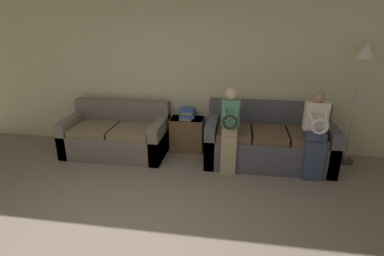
{
  "coord_description": "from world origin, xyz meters",
  "views": [
    {
      "loc": [
        1.12,
        -2.05,
        2.18
      ],
      "look_at": [
        0.51,
        1.77,
        0.77
      ],
      "focal_mm": 28.0,
      "sensor_mm": 36.0,
      "label": 1
    }
  ],
  "objects_px": {
    "child_left_seated": "(230,126)",
    "couch_main": "(268,142)",
    "couch_side": "(117,135)",
    "side_shelf": "(187,134)",
    "child_right_seated": "(315,132)",
    "floor_lamp": "(363,66)",
    "book_stack": "(187,114)"
  },
  "relations": [
    {
      "from": "couch_main",
      "to": "couch_side",
      "type": "relative_size",
      "value": 1.15
    },
    {
      "from": "side_shelf",
      "to": "couch_side",
      "type": "bearing_deg",
      "value": -166.97
    },
    {
      "from": "side_shelf",
      "to": "book_stack",
      "type": "relative_size",
      "value": 1.8
    },
    {
      "from": "couch_side",
      "to": "child_left_seated",
      "type": "bearing_deg",
      "value": -10.5
    },
    {
      "from": "child_left_seated",
      "to": "book_stack",
      "type": "bearing_deg",
      "value": 139.64
    },
    {
      "from": "couch_main",
      "to": "floor_lamp",
      "type": "height_order",
      "value": "floor_lamp"
    },
    {
      "from": "child_right_seated",
      "to": "floor_lamp",
      "type": "bearing_deg",
      "value": 40.63
    },
    {
      "from": "side_shelf",
      "to": "couch_main",
      "type": "bearing_deg",
      "value": -10.13
    },
    {
      "from": "couch_side",
      "to": "child_right_seated",
      "type": "bearing_deg",
      "value": -6.59
    },
    {
      "from": "couch_side",
      "to": "side_shelf",
      "type": "xyz_separation_m",
      "value": [
        1.17,
        0.27,
        -0.0
      ]
    },
    {
      "from": "couch_main",
      "to": "child_right_seated",
      "type": "height_order",
      "value": "child_right_seated"
    },
    {
      "from": "child_right_seated",
      "to": "couch_main",
      "type": "bearing_deg",
      "value": 146.95
    },
    {
      "from": "side_shelf",
      "to": "book_stack",
      "type": "bearing_deg",
      "value": 50.71
    },
    {
      "from": "couch_side",
      "to": "side_shelf",
      "type": "height_order",
      "value": "couch_side"
    },
    {
      "from": "child_left_seated",
      "to": "child_right_seated",
      "type": "distance_m",
      "value": 1.2
    },
    {
      "from": "floor_lamp",
      "to": "side_shelf",
      "type": "bearing_deg",
      "value": 178.84
    },
    {
      "from": "couch_main",
      "to": "floor_lamp",
      "type": "relative_size",
      "value": 1.03
    },
    {
      "from": "couch_side",
      "to": "child_left_seated",
      "type": "height_order",
      "value": "child_left_seated"
    },
    {
      "from": "child_right_seated",
      "to": "book_stack",
      "type": "xyz_separation_m",
      "value": [
        -1.94,
        0.64,
        -0.01
      ]
    },
    {
      "from": "couch_side",
      "to": "floor_lamp",
      "type": "distance_m",
      "value": 3.99
    },
    {
      "from": "couch_main",
      "to": "child_right_seated",
      "type": "distance_m",
      "value": 0.79
    },
    {
      "from": "child_left_seated",
      "to": "couch_main",
      "type": "bearing_deg",
      "value": 32.76
    },
    {
      "from": "couch_main",
      "to": "couch_side",
      "type": "xyz_separation_m",
      "value": [
        -2.51,
        -0.03,
        -0.03
      ]
    },
    {
      "from": "child_left_seated",
      "to": "floor_lamp",
      "type": "xyz_separation_m",
      "value": [
        1.87,
        0.57,
        0.83
      ]
    },
    {
      "from": "couch_side",
      "to": "child_right_seated",
      "type": "xyz_separation_m",
      "value": [
        3.11,
        -0.36,
        0.38
      ]
    },
    {
      "from": "couch_side",
      "to": "floor_lamp",
      "type": "relative_size",
      "value": 0.9
    },
    {
      "from": "child_left_seated",
      "to": "side_shelf",
      "type": "bearing_deg",
      "value": 140.04
    },
    {
      "from": "couch_side",
      "to": "couch_main",
      "type": "bearing_deg",
      "value": 0.68
    },
    {
      "from": "couch_side",
      "to": "book_stack",
      "type": "xyz_separation_m",
      "value": [
        1.17,
        0.28,
        0.36
      ]
    },
    {
      "from": "couch_side",
      "to": "child_left_seated",
      "type": "relative_size",
      "value": 1.33
    },
    {
      "from": "couch_main",
      "to": "floor_lamp",
      "type": "bearing_deg",
      "value": 8.39
    },
    {
      "from": "couch_main",
      "to": "child_left_seated",
      "type": "bearing_deg",
      "value": -147.24
    }
  ]
}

